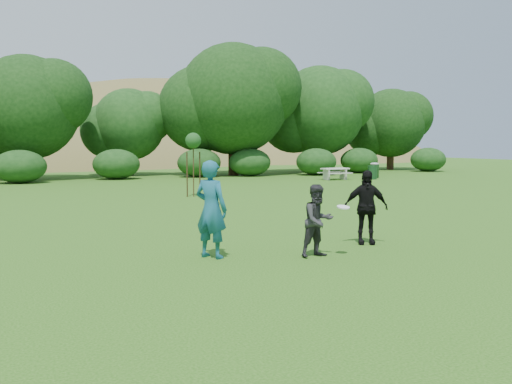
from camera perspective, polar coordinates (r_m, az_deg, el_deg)
ground at (r=12.73m, az=5.82°, el=-6.01°), size 120.00×120.00×0.00m
player_teal at (r=11.96m, az=-4.51°, el=-1.73°), size 0.83×0.90×2.05m
player_grey at (r=12.13m, az=6.22°, el=-2.87°), size 0.80×0.65×1.54m
player_black at (r=13.81m, az=10.92°, el=-1.50°), size 1.12×0.84×1.77m
trash_can_near at (r=38.17m, az=11.56°, el=1.93°), size 0.60×0.60×0.90m
frisbee at (r=12.14m, az=8.73°, el=-1.51°), size 0.27×0.27×0.08m
sapling at (r=25.51m, az=-6.30°, el=4.96°), size 0.70×0.70×2.85m
picnic_table at (r=37.32m, az=7.90°, el=2.02°), size 1.80×1.48×0.76m
trash_can_lidded at (r=39.62m, az=11.77°, el=2.17°), size 0.60×0.60×1.05m
hillside at (r=80.65m, az=-20.81°, el=-5.61°), size 150.00×72.00×52.00m
tree_row at (r=40.63m, az=-11.59°, el=8.35°), size 53.92×10.38×9.62m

